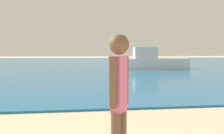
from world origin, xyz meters
The scene contains 3 objects.
water centered at (0.00, 40.37, 0.03)m, with size 160.00×60.00×0.06m, color #1E6B9E.
person_standing centered at (-0.59, 6.73, 0.99)m, with size 0.27×0.34×1.74m.
boat_near centered at (5.84, 25.91, 0.73)m, with size 5.78×2.12×1.94m.
Camera 1 is at (-1.06, 3.94, 1.54)m, focal length 39.92 mm.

